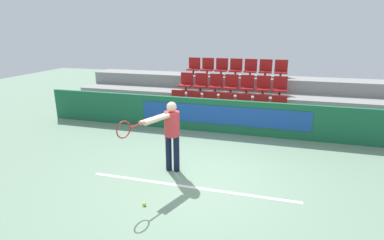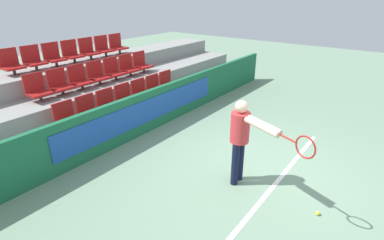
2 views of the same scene
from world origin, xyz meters
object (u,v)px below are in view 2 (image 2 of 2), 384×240
object	(u,v)px
stadium_chair_2	(108,104)
stadium_chair_14	(11,63)
stadium_chair_15	(33,59)
tennis_player	(243,135)
stadium_chair_4	(141,92)
stadium_chair_5	(155,87)
stadium_chair_13	(142,63)
stadium_chair_0	(67,118)
stadium_chair_8	(59,83)
stadium_chair_17	(72,53)
stadium_chair_9	(79,79)
tennis_ball	(318,213)
stadium_chair_1	(89,110)
stadium_chair_20	(118,45)
stadium_chair_11	(113,70)
stadium_chair_16	(54,56)
stadium_chair_12	(128,66)
stadium_chair_10	(97,74)
stadium_chair_6	(168,83)
stadium_chair_7	(37,89)
stadium_chair_18	(88,50)
stadium_chair_19	(104,47)
stadium_chair_3	(125,98)

from	to	relation	value
stadium_chair_2	stadium_chair_14	distance (m)	2.50
stadium_chair_15	tennis_player	world-z (taller)	stadium_chair_15
stadium_chair_4	stadium_chair_5	world-z (taller)	same
stadium_chair_13	stadium_chair_0	bearing A→B (deg)	-162.25
stadium_chair_8	stadium_chair_14	xyz separation A→B (m)	(-0.54, 1.04, 0.44)
stadium_chair_15	stadium_chair_17	distance (m)	1.08
stadium_chair_9	tennis_ball	size ratio (longest dim) A/B	9.26
stadium_chair_1	stadium_chair_20	size ratio (longest dim) A/B	1.00
stadium_chair_11	tennis_player	world-z (taller)	tennis_player
stadium_chair_16	tennis_ball	distance (m)	7.19
tennis_ball	stadium_chair_16	bearing A→B (deg)	89.47
stadium_chair_12	stadium_chair_10	bearing A→B (deg)	180.00
stadium_chair_13	stadium_chair_16	world-z (taller)	stadium_chair_16
stadium_chair_9	tennis_player	xyz separation A→B (m)	(-0.06, -4.63, -0.18)
stadium_chair_6	stadium_chair_5	bearing A→B (deg)	180.00
stadium_chair_7	stadium_chair_15	world-z (taller)	stadium_chair_15
stadium_chair_10	stadium_chair_20	bearing A→B (deg)	32.63
stadium_chair_7	stadium_chair_9	distance (m)	1.08
stadium_chair_11	stadium_chair_18	xyz separation A→B (m)	(0.00, 1.04, 0.44)
stadium_chair_0	stadium_chair_14	size ratio (longest dim) A/B	1.00
stadium_chair_17	stadium_chair_19	xyz separation A→B (m)	(1.08, 0.00, 0.00)
stadium_chair_1	stadium_chair_12	bearing A→B (deg)	25.65
stadium_chair_2	stadium_chair_11	distance (m)	1.56
stadium_chair_17	stadium_chair_20	distance (m)	1.62
stadium_chair_0	stadium_chair_9	distance (m)	1.56
stadium_chair_11	stadium_chair_13	xyz separation A→B (m)	(1.08, 0.00, 0.00)
stadium_chair_8	stadium_chair_13	size ratio (longest dim) A/B	1.00
stadium_chair_14	tennis_ball	xyz separation A→B (m)	(1.01, -7.02, -1.55)
stadium_chair_0	stadium_chair_1	bearing A→B (deg)	0.00
stadium_chair_20	stadium_chair_9	bearing A→B (deg)	-154.35
stadium_chair_9	stadium_chair_17	world-z (taller)	stadium_chair_17
stadium_chair_9	tennis_player	bearing A→B (deg)	-90.74
stadium_chair_12	stadium_chair_17	xyz separation A→B (m)	(-1.08, 1.04, 0.44)
stadium_chair_20	stadium_chair_8	bearing A→B (deg)	-158.99
stadium_chair_17	tennis_ball	size ratio (longest dim) A/B	9.26
stadium_chair_0	stadium_chair_6	bearing A→B (deg)	0.00
stadium_chair_5	stadium_chair_11	xyz separation A→B (m)	(-0.54, 1.04, 0.44)
stadium_chair_0	stadium_chair_12	xyz separation A→B (m)	(2.70, 1.04, 0.44)
stadium_chair_20	stadium_chair_13	bearing A→B (deg)	-90.00
stadium_chair_19	stadium_chair_17	bearing A→B (deg)	180.00
stadium_chair_7	tennis_ball	xyz separation A→B (m)	(1.01, -5.99, -1.11)
stadium_chair_17	tennis_ball	xyz separation A→B (m)	(-0.60, -7.02, -1.55)
stadium_chair_18	stadium_chair_8	bearing A→B (deg)	-147.37
stadium_chair_7	stadium_chair_18	world-z (taller)	stadium_chair_18
tennis_player	stadium_chair_14	bearing A→B (deg)	121.69
stadium_chair_3	stadium_chair_5	xyz separation A→B (m)	(1.08, 0.00, 0.00)
stadium_chair_10	tennis_ball	world-z (taller)	stadium_chair_10
stadium_chair_13	stadium_chair_17	bearing A→B (deg)	147.37
stadium_chair_2	stadium_chair_16	world-z (taller)	stadium_chair_16
stadium_chair_14	stadium_chair_19	bearing A→B (deg)	0.00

